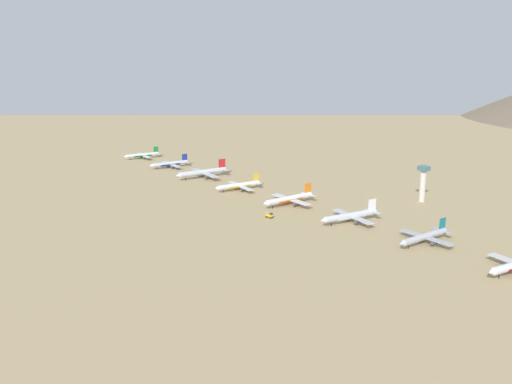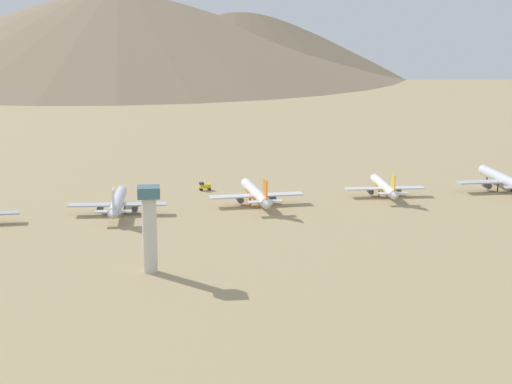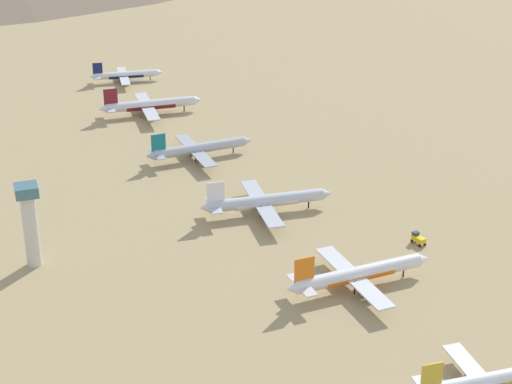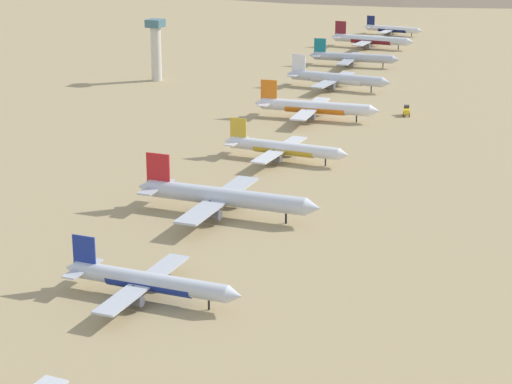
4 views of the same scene
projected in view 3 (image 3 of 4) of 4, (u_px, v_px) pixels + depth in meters
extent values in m
plane|color=tan|center=(355.00, 290.00, 282.51)|extent=(2814.28, 2814.28, 0.00)
cylinder|color=white|center=(490.00, 380.00, 233.40)|extent=(38.33, 5.39, 4.03)
cube|color=gold|center=(432.00, 376.00, 227.10)|extent=(5.85, 0.58, 7.43)
cube|color=silver|center=(484.00, 383.00, 233.29)|extent=(6.59, 36.25, 0.48)
cylinder|color=#4C4C54|center=(474.00, 373.00, 239.66)|extent=(4.54, 2.60, 2.44)
cylinder|color=black|center=(474.00, 383.00, 236.14)|extent=(0.47, 0.47, 4.05)
cylinder|color=gold|center=(489.00, 381.00, 233.53)|extent=(21.15, 4.79, 4.04)
cylinder|color=white|center=(359.00, 273.00, 281.96)|extent=(43.30, 8.05, 4.55)
cone|color=white|center=(423.00, 259.00, 290.35)|extent=(4.18, 4.75, 4.46)
cone|color=white|center=(291.00, 289.00, 273.64)|extent=(3.67, 4.35, 4.09)
cube|color=orange|center=(304.00, 270.00, 272.95)|extent=(6.59, 0.96, 8.38)
cube|color=silver|center=(302.00, 285.00, 274.74)|extent=(4.99, 14.62, 0.43)
cube|color=silver|center=(354.00, 277.00, 281.65)|extent=(9.29, 41.04, 0.54)
cylinder|color=#4C4C54|center=(345.00, 270.00, 288.67)|extent=(5.23, 3.15, 2.75)
cylinder|color=#4C4C54|center=(367.00, 292.00, 276.69)|extent=(5.23, 3.15, 2.75)
cylinder|color=black|center=(403.00, 271.00, 288.97)|extent=(0.53, 0.53, 4.57)
cylinder|color=black|center=(345.00, 278.00, 284.63)|extent=(0.53, 0.53, 4.57)
cylinder|color=black|center=(355.00, 288.00, 279.44)|extent=(0.53, 0.53, 4.57)
cylinder|color=orange|center=(359.00, 274.00, 282.10)|extent=(23.99, 6.48, 4.56)
cylinder|color=silver|center=(266.00, 201.00, 329.98)|extent=(42.89, 7.21, 4.51)
cone|color=silver|center=(327.00, 194.00, 335.40)|extent=(4.07, 4.65, 4.42)
cone|color=silver|center=(204.00, 208.00, 324.61)|extent=(3.57, 4.26, 4.06)
cube|color=white|center=(216.00, 193.00, 323.39)|extent=(6.54, 0.83, 8.30)
cube|color=#B6BBC5|center=(214.00, 205.00, 325.25)|extent=(4.69, 14.44, 0.43)
cube|color=#B6BBC5|center=(262.00, 203.00, 329.89)|extent=(8.48, 40.61, 0.53)
cylinder|color=#4C4C54|center=(259.00, 199.00, 337.04)|extent=(5.14, 3.04, 2.73)
cylinder|color=#4C4C54|center=(269.00, 215.00, 324.56)|extent=(5.14, 3.04, 2.73)
cylinder|color=black|center=(309.00, 202.00, 334.90)|extent=(0.52, 0.52, 4.53)
cylinder|color=black|center=(256.00, 205.00, 333.13)|extent=(0.52, 0.52, 4.53)
cylinder|color=black|center=(261.00, 212.00, 327.72)|extent=(0.52, 0.52, 4.53)
cylinder|color=white|center=(266.00, 201.00, 330.12)|extent=(23.72, 6.00, 4.52)
cylinder|color=#B2B7C1|center=(199.00, 148.00, 376.86)|extent=(40.03, 7.39, 4.20)
cone|color=#B2B7C1|center=(247.00, 141.00, 384.60)|extent=(3.86, 4.39, 4.12)
cone|color=#B2B7C1|center=(150.00, 156.00, 369.20)|extent=(3.39, 4.02, 3.78)
cube|color=#14727F|center=(158.00, 143.00, 368.56)|extent=(6.10, 0.87, 7.74)
cube|color=#A4A8B2|center=(157.00, 154.00, 370.21)|extent=(4.59, 13.51, 0.40)
cube|color=#A4A8B2|center=(196.00, 150.00, 376.58)|extent=(8.53, 37.93, 0.50)
cylinder|color=#4C4C54|center=(192.00, 148.00, 383.07)|extent=(4.83, 2.91, 2.54)
cylinder|color=#4C4C54|center=(203.00, 159.00, 371.99)|extent=(4.83, 2.91, 2.54)
cylinder|color=black|center=(233.00, 148.00, 383.32)|extent=(0.49, 0.49, 4.23)
cylinder|color=black|center=(191.00, 152.00, 379.34)|extent=(0.49, 0.49, 4.23)
cylinder|color=black|center=(195.00, 157.00, 374.54)|extent=(0.49, 0.49, 4.23)
cylinder|color=silver|center=(151.00, 104.00, 425.73)|extent=(42.02, 6.24, 4.42)
cone|color=silver|center=(198.00, 100.00, 431.45)|extent=(3.91, 4.49, 4.33)
cone|color=silver|center=(102.00, 109.00, 420.07)|extent=(3.43, 4.12, 3.98)
cube|color=maroon|center=(111.00, 97.00, 418.95)|extent=(6.41, 0.69, 8.14)
cube|color=silver|center=(110.00, 107.00, 420.76)|extent=(4.33, 14.11, 0.42)
cube|color=silver|center=(147.00, 106.00, 425.62)|extent=(7.53, 39.76, 0.52)
cylinder|color=#4C4C54|center=(147.00, 105.00, 432.61)|extent=(5.00, 2.89, 2.67)
cylinder|color=#4C4C54|center=(152.00, 114.00, 420.44)|extent=(5.00, 2.89, 2.67)
cylinder|color=black|center=(184.00, 107.00, 430.84)|extent=(0.51, 0.51, 4.44)
cylinder|color=black|center=(144.00, 108.00, 428.76)|extent=(0.51, 0.51, 4.44)
cylinder|color=black|center=(146.00, 112.00, 423.49)|extent=(0.51, 0.51, 4.44)
cylinder|color=maroon|center=(151.00, 105.00, 425.87)|extent=(23.20, 5.43, 4.43)
cylinder|color=white|center=(126.00, 75.00, 471.26)|extent=(32.81, 6.72, 3.44)
cone|color=white|center=(160.00, 72.00, 474.82)|extent=(3.23, 3.65, 3.38)
cone|color=white|center=(92.00, 77.00, 467.74)|extent=(2.84, 3.34, 3.10)
cube|color=#141E51|center=(98.00, 69.00, 466.70)|extent=(4.99, 0.82, 6.34)
cube|color=silver|center=(97.00, 76.00, 468.14)|extent=(3.98, 11.11, 0.33)
cube|color=silver|center=(123.00, 76.00, 471.24)|extent=(7.62, 31.11, 0.41)
cylinder|color=#4C4C54|center=(124.00, 75.00, 476.72)|extent=(4.00, 2.46, 2.08)
cylinder|color=#4C4C54|center=(126.00, 81.00, 467.10)|extent=(4.00, 2.46, 2.08)
cylinder|color=black|center=(150.00, 77.00, 474.61)|extent=(0.40, 0.40, 3.46)
cylinder|color=black|center=(121.00, 77.00, 473.76)|extent=(0.40, 0.40, 3.46)
cylinder|color=black|center=(122.00, 80.00, 469.59)|extent=(0.40, 0.40, 3.46)
cylinder|color=#141E51|center=(126.00, 75.00, 471.37)|extent=(18.20, 5.25, 3.45)
cube|color=yellow|center=(419.00, 239.00, 309.33)|extent=(3.43, 5.59, 1.70)
cube|color=#333338|center=(416.00, 233.00, 310.05)|extent=(2.43, 2.23, 1.10)
cylinder|color=black|center=(412.00, 241.00, 310.89)|extent=(0.59, 1.15, 1.10)
cylinder|color=black|center=(417.00, 239.00, 311.99)|extent=(0.59, 1.15, 1.10)
cylinder|color=black|center=(420.00, 246.00, 307.84)|extent=(0.59, 1.15, 1.10)
cylinder|color=black|center=(425.00, 244.00, 308.94)|extent=(0.59, 1.15, 1.10)
cylinder|color=beige|center=(31.00, 231.00, 291.97)|extent=(4.80, 4.80, 24.89)
cube|color=#3F6B7A|center=(26.00, 190.00, 285.99)|extent=(7.20, 7.20, 3.60)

